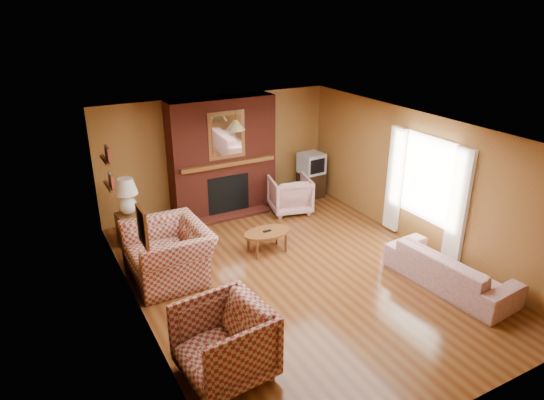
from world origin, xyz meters
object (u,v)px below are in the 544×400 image
floral_armchair (290,194)px  tv_stand (311,185)px  fireplace (223,157)px  table_lamp (126,195)px  floral_sofa (450,269)px  side_table (131,228)px  plaid_armchair (224,343)px  coffee_table (267,234)px  plaid_loveseat (169,253)px  crt_tv (312,163)px

floral_armchair → tv_stand: (0.85, 0.51, -0.10)m
fireplace → table_lamp: (-2.10, -0.53, -0.23)m
floral_sofa → table_lamp: bearing=40.9°
fireplace → side_table: bearing=-165.7°
table_lamp → plaid_armchair: bearing=-87.9°
floral_sofa → coffee_table: floral_sofa is taller
plaid_loveseat → coffee_table: bearing=89.5°
plaid_loveseat → table_lamp: 1.64m
coffee_table → tv_stand: (2.11, 1.86, -0.06)m
fireplace → plaid_loveseat: fireplace is taller
plaid_armchair → floral_sofa: bearing=86.2°
plaid_loveseat → table_lamp: bearing=-172.3°
crt_tv → plaid_armchair: bearing=-132.7°
fireplace → tv_stand: bearing=-5.1°
plaid_loveseat → tv_stand: bearing=114.4°
fireplace → crt_tv: bearing=-5.3°
coffee_table → table_lamp: size_ratio=1.26×
fireplace → tv_stand: fireplace is taller
floral_armchair → crt_tv: 1.07m
plaid_loveseat → table_lamp: (-0.25, 1.54, 0.51)m
floral_armchair → table_lamp: table_lamp is taller
floral_sofa → table_lamp: 5.60m
tv_stand → table_lamp: bearing=-171.5°
crt_tv → floral_armchair: bearing=-149.3°
plaid_loveseat → floral_sofa: bearing=56.7°
coffee_table → floral_armchair: bearing=47.0°
side_table → crt_tv: 4.19m
coffee_table → crt_tv: (2.11, 1.86, 0.45)m
plaid_armchair → coffee_table: 3.12m
floral_armchair → coffee_table: 1.85m
table_lamp → crt_tv: (4.15, 0.34, -0.16)m
plaid_armchair → coffee_table: size_ratio=1.19×
plaid_loveseat → coffee_table: size_ratio=1.59×
coffee_table → table_lamp: table_lamp is taller
fireplace → table_lamp: fireplace is taller
tv_stand → crt_tv: crt_tv is taller
tv_stand → floral_sofa: bearing=-88.3°
plaid_loveseat → floral_armchair: (3.05, 1.38, -0.06)m
crt_tv → tv_stand: bearing=90.0°
fireplace → plaid_armchair: size_ratio=2.36×
table_lamp → tv_stand: bearing=4.8°
plaid_loveseat → coffee_table: 1.79m
side_table → crt_tv: bearing=4.7°
side_table → table_lamp: size_ratio=0.84×
fireplace → plaid_armchair: bearing=-113.3°
tv_stand → fireplace: bearing=178.6°
coffee_table → tv_stand: tv_stand is taller
plaid_loveseat → plaid_armchair: 2.45m
fireplace → floral_armchair: bearing=-30.1°
coffee_table → table_lamp: 2.61m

